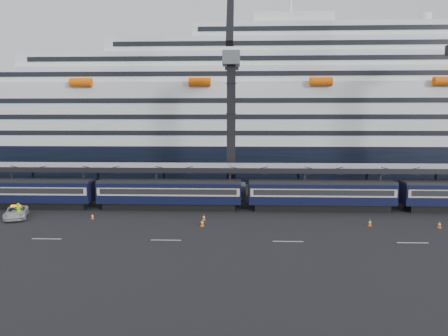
# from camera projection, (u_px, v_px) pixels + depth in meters

# --- Properties ---
(ground) EXTENTS (260.00, 260.00, 0.00)m
(ground) POSITION_uv_depth(u_px,v_px,m) (415.00, 232.00, 42.39)
(ground) COLOR black
(ground) RESTS_ON ground
(train) EXTENTS (133.05, 3.00, 4.05)m
(train) POSITION_uv_depth(u_px,v_px,m) (347.00, 194.00, 52.23)
(train) COLOR black
(train) RESTS_ON ground
(canopy) EXTENTS (130.00, 6.25, 5.53)m
(canopy) POSITION_uv_depth(u_px,v_px,m) (373.00, 168.00, 55.68)
(canopy) COLOR #96999E
(canopy) RESTS_ON ground
(cruise_ship) EXTENTS (214.09, 28.84, 34.00)m
(cruise_ship) POSITION_uv_depth(u_px,v_px,m) (320.00, 118.00, 86.64)
(cruise_ship) COLOR black
(cruise_ship) RESTS_ON ground
(crane_dark_near) EXTENTS (4.50, 17.75, 35.08)m
(crane_dark_near) POSITION_uv_depth(u_px,v_px,m) (231.00, 120.00, 60.18)
(crane_dark_near) COLOR #53565B
(crane_dark_near) RESTS_ON ground
(pickup_truck) EXTENTS (4.25, 5.74, 1.45)m
(pickup_truck) POSITION_uv_depth(u_px,v_px,m) (16.00, 212.00, 48.25)
(pickup_truck) COLOR #B3B6BA
(pickup_truck) RESTS_ON ground
(worker) EXTENTS (0.81, 0.60, 2.04)m
(worker) POSITION_uv_depth(u_px,v_px,m) (19.00, 211.00, 47.34)
(worker) COLOR #AAE20B
(worker) RESTS_ON ground
(traffic_cone_a) EXTENTS (0.34, 0.34, 0.68)m
(traffic_cone_a) POSITION_uv_depth(u_px,v_px,m) (92.00, 216.00, 47.96)
(traffic_cone_a) COLOR #FF5E08
(traffic_cone_a) RESTS_ON ground
(traffic_cone_b) EXTENTS (0.37, 0.37, 0.74)m
(traffic_cone_b) POSITION_uv_depth(u_px,v_px,m) (204.00, 217.00, 47.27)
(traffic_cone_b) COLOR #FF5E08
(traffic_cone_b) RESTS_ON ground
(traffic_cone_c) EXTENTS (0.43, 0.43, 0.87)m
(traffic_cone_c) POSITION_uv_depth(u_px,v_px,m) (202.00, 222.00, 44.55)
(traffic_cone_c) COLOR #FF5E08
(traffic_cone_c) RESTS_ON ground
(traffic_cone_d) EXTENTS (0.40, 0.40, 0.81)m
(traffic_cone_d) POSITION_uv_depth(u_px,v_px,m) (370.00, 222.00, 44.66)
(traffic_cone_d) COLOR #FF5E08
(traffic_cone_d) RESTS_ON ground
(traffic_cone_e) EXTENTS (0.39, 0.39, 0.78)m
(traffic_cone_e) POSITION_uv_depth(u_px,v_px,m) (439.00, 224.00, 43.87)
(traffic_cone_e) COLOR #FF5E08
(traffic_cone_e) RESTS_ON ground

